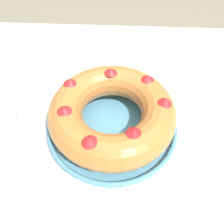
% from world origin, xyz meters
% --- Properties ---
extents(ground_plane, '(8.00, 8.00, 0.00)m').
position_xyz_m(ground_plane, '(0.00, 0.00, 0.00)').
color(ground_plane, gray).
extents(dining_table, '(1.32, 1.11, 0.74)m').
position_xyz_m(dining_table, '(0.00, 0.00, 0.66)').
color(dining_table, silver).
rests_on(dining_table, ground_plane).
extents(serving_dish, '(0.35, 0.35, 0.03)m').
position_xyz_m(serving_dish, '(-0.01, -0.00, 0.76)').
color(serving_dish, '#518EB2').
rests_on(serving_dish, dining_table).
extents(bundt_cake, '(0.32, 0.32, 0.10)m').
position_xyz_m(bundt_cake, '(-0.01, -0.00, 0.82)').
color(bundt_cake, '#C67538').
rests_on(bundt_cake, serving_dish).
extents(fork, '(0.02, 0.19, 0.01)m').
position_xyz_m(fork, '(-0.28, -0.01, 0.75)').
color(fork, white).
rests_on(fork, dining_table).
extents(serving_knife, '(0.02, 0.21, 0.01)m').
position_xyz_m(serving_knife, '(-0.30, -0.04, 0.75)').
color(serving_knife, white).
rests_on(serving_knife, dining_table).
extents(cake_knife, '(0.02, 0.17, 0.01)m').
position_xyz_m(cake_knife, '(-0.25, -0.05, 0.75)').
color(cake_knife, white).
rests_on(cake_knife, dining_table).
extents(napkin, '(0.15, 0.13, 0.00)m').
position_xyz_m(napkin, '(0.27, 0.05, 0.75)').
color(napkin, white).
rests_on(napkin, dining_table).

